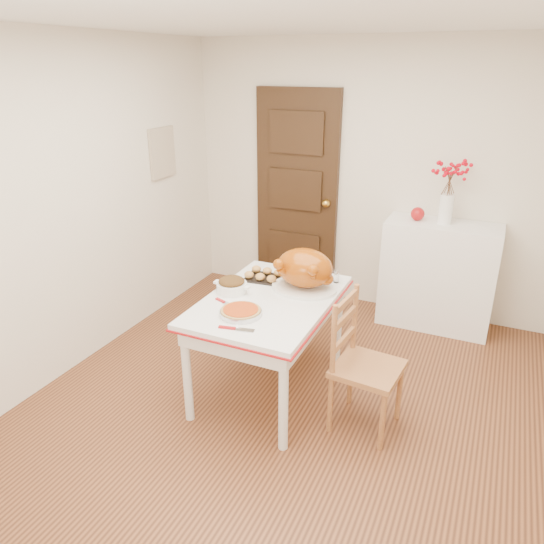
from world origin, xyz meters
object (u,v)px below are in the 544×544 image
at_px(sideboard, 438,275).
at_px(chair_oak, 368,366).
at_px(pumpkin_pie, 241,311).
at_px(kitchen_table, 269,345).
at_px(turkey_platter, 305,270).

height_order(sideboard, chair_oak, sideboard).
bearing_deg(pumpkin_pie, sideboard, 61.52).
xyz_separation_m(chair_oak, pumpkin_pie, (-0.81, -0.20, 0.31)).
xyz_separation_m(sideboard, pumpkin_pie, (-1.01, -1.87, 0.29)).
bearing_deg(kitchen_table, pumpkin_pie, -101.37).
bearing_deg(chair_oak, pumpkin_pie, 109.10).
height_order(kitchen_table, pumpkin_pie, pumpkin_pie).
relative_size(sideboard, pumpkin_pie, 3.57).
relative_size(turkey_platter, pumpkin_pie, 1.76).
relative_size(sideboard, turkey_platter, 2.03).
height_order(chair_oak, turkey_platter, turkey_platter).
bearing_deg(turkey_platter, kitchen_table, -144.64).
height_order(chair_oak, pumpkin_pie, chair_oak).
relative_size(chair_oak, pumpkin_pie, 3.39).
xyz_separation_m(turkey_platter, pumpkin_pie, (-0.23, -0.55, -0.12)).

